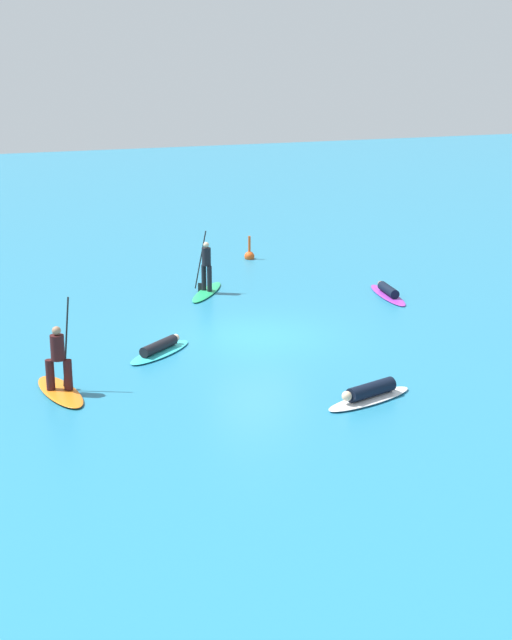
{
  "coord_description": "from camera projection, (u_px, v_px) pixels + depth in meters",
  "views": [
    {
      "loc": [
        -10.73,
        -23.53,
        7.82
      ],
      "look_at": [
        0.0,
        0.0,
        0.5
      ],
      "focal_mm": 51.3,
      "sensor_mm": 36.0,
      "label": 1
    }
  ],
  "objects": [
    {
      "name": "surfer_on_orange_board",
      "position": [
        59.0,
        377.0,
        22.25
      ],
      "size": [
        1.0,
        2.65,
        2.36
      ],
      "rotation": [
        0.0,
        0.0,
        1.66
      ],
      "color": "orange",
      "rests_on": "ground_plane"
    },
    {
      "name": "marker_buoy",
      "position": [
        249.0,
        255.0,
        37.58
      ],
      "size": [
        0.42,
        0.42,
        1.06
      ],
      "color": "#E55119",
      "rests_on": "ground_plane"
    },
    {
      "name": "surfer_on_purple_board",
      "position": [
        388.0,
        292.0,
        31.63
      ],
      "size": [
        1.31,
        3.17,
        0.39
      ],
      "rotation": [
        0.0,
        0.0,
        1.34
      ],
      "color": "purple",
      "rests_on": "ground_plane"
    },
    {
      "name": "surfer_on_teal_board",
      "position": [
        160.0,
        349.0,
        25.38
      ],
      "size": [
        2.5,
        2.1,
        0.38
      ],
      "rotation": [
        0.0,
        0.0,
        0.63
      ],
      "color": "#33C6CC",
      "rests_on": "ground_plane"
    },
    {
      "name": "surfer_on_white_board",
      "position": [
        369.0,
        394.0,
        21.83
      ],
      "size": [
        2.68,
        1.27,
        0.45
      ],
      "rotation": [
        0.0,
        0.0,
        3.39
      ],
      "color": "white",
      "rests_on": "ground_plane"
    },
    {
      "name": "ground_plane",
      "position": [
        256.0,
        336.0,
        27.02
      ],
      "size": [
        120.0,
        120.0,
        0.0
      ],
      "primitive_type": "plane",
      "color": "teal",
      "rests_on": "ground"
    },
    {
      "name": "surfer_on_green_board",
      "position": [
        207.0,
        281.0,
        31.92
      ],
      "size": [
        2.3,
        2.77,
        2.2
      ],
      "rotation": [
        0.0,
        0.0,
        0.92
      ],
      "color": "#23B266",
      "rests_on": "ground_plane"
    }
  ]
}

